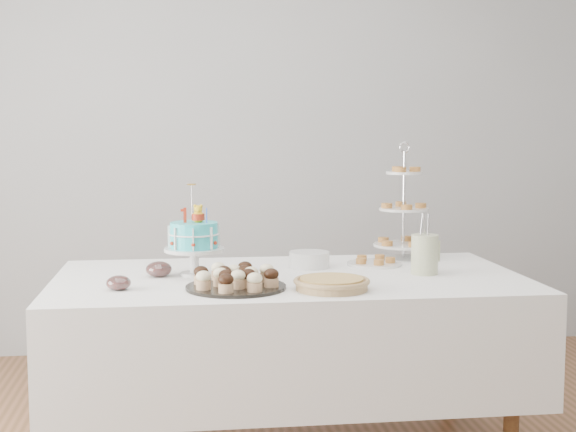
{
  "coord_description": "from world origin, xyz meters",
  "views": [
    {
      "loc": [
        -0.43,
        -2.93,
        1.37
      ],
      "look_at": [
        -0.01,
        0.3,
        1.02
      ],
      "focal_mm": 50.0,
      "sensor_mm": 36.0,
      "label": 1
    }
  ],
  "objects": [
    {
      "name": "walls",
      "position": [
        0.0,
        0.0,
        1.35
      ],
      "size": [
        5.04,
        4.04,
        2.7
      ],
      "color": "#9B9DA0",
      "rests_on": "floor"
    },
    {
      "name": "table",
      "position": [
        0.0,
        0.3,
        0.54
      ],
      "size": [
        1.92,
        1.02,
        0.77
      ],
      "color": "silver",
      "rests_on": "floor"
    },
    {
      "name": "birthday_cake",
      "position": [
        -0.39,
        0.35,
        0.87
      ],
      "size": [
        0.25,
        0.25,
        0.38
      ],
      "rotation": [
        0.0,
        0.0,
        -0.05
      ],
      "color": "silver",
      "rests_on": "table"
    },
    {
      "name": "cupcake_tray",
      "position": [
        -0.24,
        0.06,
        0.81
      ],
      "size": [
        0.38,
        0.38,
        0.09
      ],
      "color": "black",
      "rests_on": "table"
    },
    {
      "name": "pie",
      "position": [
        0.12,
        -0.01,
        0.8
      ],
      "size": [
        0.29,
        0.29,
        0.05
      ],
      "color": "tan",
      "rests_on": "table"
    },
    {
      "name": "tiered_stand",
      "position": [
        0.59,
        0.7,
        1.0
      ],
      "size": [
        0.28,
        0.28,
        0.54
      ],
      "color": "silver",
      "rests_on": "table"
    },
    {
      "name": "plate_stack",
      "position": [
        0.11,
        0.49,
        0.8
      ],
      "size": [
        0.18,
        0.18,
        0.07
      ],
      "color": "silver",
      "rests_on": "table"
    },
    {
      "name": "pastry_plate",
      "position": [
        0.41,
        0.51,
        0.79
      ],
      "size": [
        0.24,
        0.24,
        0.04
      ],
      "color": "silver",
      "rests_on": "table"
    },
    {
      "name": "jam_bowl_a",
      "position": [
        -0.68,
        0.09,
        0.8
      ],
      "size": [
        0.09,
        0.09,
        0.06
      ],
      "color": "silver",
      "rests_on": "table"
    },
    {
      "name": "jam_bowl_b",
      "position": [
        -0.53,
        0.35,
        0.8
      ],
      "size": [
        0.11,
        0.11,
        0.06
      ],
      "color": "silver",
      "rests_on": "table"
    },
    {
      "name": "utensil_pitcher",
      "position": [
        0.57,
        0.27,
        0.86
      ],
      "size": [
        0.12,
        0.11,
        0.25
      ],
      "rotation": [
        0.0,
        0.0,
        -0.2
      ],
      "color": "beige",
      "rests_on": "table"
    }
  ]
}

